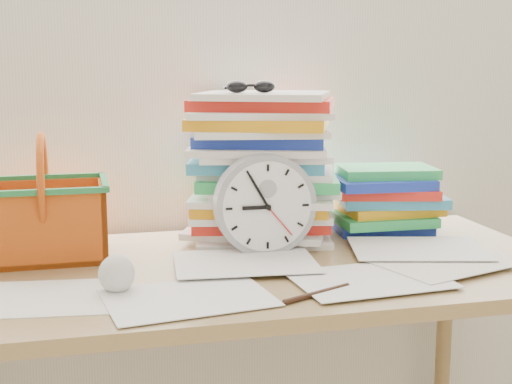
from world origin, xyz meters
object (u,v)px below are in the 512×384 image
object	(u,v)px
paper_stack	(263,166)
desk	(251,296)
book_stack	(385,200)
clock	(265,205)
basket	(44,197)

from	to	relation	value
paper_stack	desk	bearing A→B (deg)	-111.15
paper_stack	book_stack	size ratio (longest dim) A/B	1.29
paper_stack	clock	size ratio (longest dim) A/B	1.56
desk	book_stack	distance (m)	0.49
paper_stack	clock	distance (m)	0.17
paper_stack	basket	xyz separation A→B (m)	(-0.52, -0.06, -0.04)
book_stack	basket	xyz separation A→B (m)	(-0.85, -0.05, 0.05)
clock	basket	bearing A→B (deg)	169.11
clock	book_stack	distance (m)	0.39
desk	clock	bearing A→B (deg)	54.11
book_stack	basket	size ratio (longest dim) A/B	1.02
desk	clock	distance (m)	0.21
clock	basket	distance (m)	0.50
desk	paper_stack	distance (m)	0.35
paper_stack	basket	bearing A→B (deg)	-173.61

